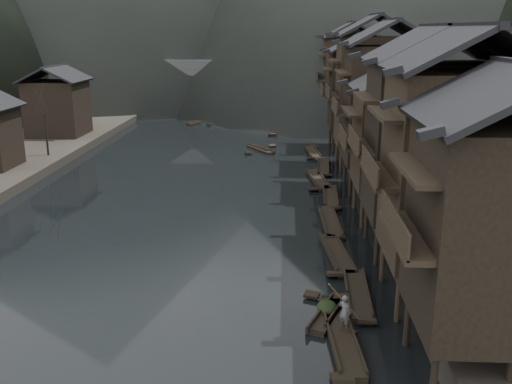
{
  "coord_description": "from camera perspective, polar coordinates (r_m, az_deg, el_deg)",
  "views": [
    {
      "loc": [
        8.52,
        -29.25,
        14.03
      ],
      "look_at": [
        6.43,
        10.98,
        2.5
      ],
      "focal_mm": 40.0,
      "sensor_mm": 36.0,
      "label": 1
    }
  ],
  "objects": [
    {
      "name": "water",
      "position": [
        33.54,
        -12.18,
        -9.15
      ],
      "size": [
        300.0,
        300.0,
        0.0
      ],
      "primitive_type": "plane",
      "color": "black",
      "rests_on": "ground"
    },
    {
      "name": "right_bank",
      "position": [
        75.29,
        23.59,
        4.59
      ],
      "size": [
        40.0,
        200.0,
        1.8
      ],
      "primitive_type": "cube",
      "color": "#2D2823",
      "rests_on": "ground"
    },
    {
      "name": "stilt_houses",
      "position": [
        50.12,
        13.23,
        9.73
      ],
      "size": [
        9.0,
        67.6,
        15.72
      ],
      "color": "black",
      "rests_on": "ground"
    },
    {
      "name": "moored_sampans",
      "position": [
        46.23,
        7.16,
        -1.56
      ],
      "size": [
        2.88,
        49.02,
        0.47
      ],
      "color": "black",
      "rests_on": "water"
    },
    {
      "name": "midriver_boats",
      "position": [
        79.61,
        -1.44,
        5.97
      ],
      "size": [
        14.07,
        25.91,
        0.45
      ],
      "color": "black",
      "rests_on": "water"
    },
    {
      "name": "stone_bridge",
      "position": [
        102.0,
        -1.86,
        10.95
      ],
      "size": [
        40.0,
        6.0,
        9.0
      ],
      "color": "#4C4C4F",
      "rests_on": "ground"
    },
    {
      "name": "hero_sampan",
      "position": [
        29.74,
        7.29,
        -11.87
      ],
      "size": [
        2.5,
        4.67,
        0.43
      ],
      "color": "black",
      "rests_on": "water"
    },
    {
      "name": "cargo_heap",
      "position": [
        29.67,
        7.14,
        -10.77
      ],
      "size": [
        1.04,
        1.36,
        0.62
      ],
      "primitive_type": "ellipsoid",
      "color": "black",
      "rests_on": "hero_sampan"
    },
    {
      "name": "boatman",
      "position": [
        27.95,
        8.88,
        -11.34
      ],
      "size": [
        0.74,
        0.73,
        1.73
      ],
      "primitive_type": "imported",
      "rotation": [
        0.0,
        0.0,
        2.39
      ],
      "color": "slate",
      "rests_on": "hero_sampan"
    },
    {
      "name": "bamboo_pole",
      "position": [
        26.88,
        9.54,
        -6.4
      ],
      "size": [
        2.27,
        2.31,
        3.47
      ],
      "primitive_type": "cylinder",
      "rotation": [
        0.74,
        0.0,
        -0.78
      ],
      "color": "#8C7A51",
      "rests_on": "boatman"
    }
  ]
}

